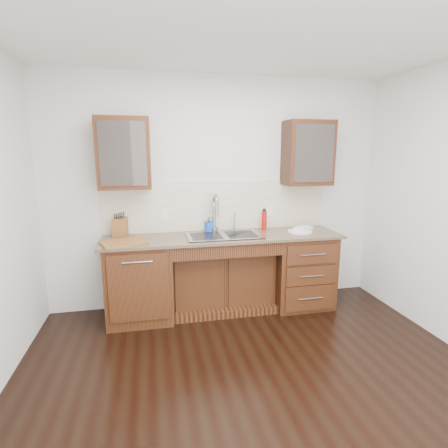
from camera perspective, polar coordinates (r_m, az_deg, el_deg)
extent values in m
cube|color=black|center=(3.12, 5.87, -25.82)|extent=(4.00, 3.50, 0.10)
cube|color=white|center=(2.63, 7.37, 31.76)|extent=(4.00, 3.50, 0.10)
cube|color=silver|center=(4.25, -1.11, 5.05)|extent=(4.00, 0.10, 2.70)
cube|color=#593014|center=(4.04, -13.60, -8.96)|extent=(0.70, 0.62, 0.88)
cube|color=#593014|center=(4.23, -0.37, -8.97)|extent=(1.20, 0.44, 0.70)
cube|color=#593014|center=(4.39, 12.21, -7.18)|extent=(0.70, 0.62, 0.88)
cube|color=#84705B|center=(3.96, -0.07, -2.12)|extent=(2.70, 0.65, 0.03)
cube|color=beige|center=(4.21, -0.95, 2.99)|extent=(2.70, 0.02, 0.59)
cube|color=#9E9EA5|center=(3.97, -0.03, -3.15)|extent=(0.84, 0.46, 0.19)
cylinder|color=#999993|center=(4.11, -1.64, 1.45)|extent=(0.04, 0.04, 0.40)
cylinder|color=#999993|center=(4.19, 1.71, 0.52)|extent=(0.02, 0.02, 0.24)
cube|color=#593014|center=(3.93, -16.01, 11.01)|extent=(0.55, 0.34, 0.75)
cube|color=#593014|center=(4.33, 13.49, 11.17)|extent=(0.55, 0.34, 0.75)
cube|color=white|center=(4.14, -9.79, 1.48)|extent=(0.08, 0.01, 0.12)
cube|color=white|center=(4.37, 7.49, 2.11)|extent=(0.08, 0.01, 0.12)
imported|color=blue|center=(4.13, -2.47, -0.09)|extent=(0.10, 0.10, 0.18)
cylinder|color=#B80E0A|center=(4.26, 6.56, 0.56)|extent=(0.07, 0.07, 0.23)
cylinder|color=white|center=(4.22, 12.30, -1.23)|extent=(0.37, 0.37, 0.02)
cube|color=silver|center=(4.29, 12.82, -0.70)|extent=(0.26, 0.24, 0.03)
cube|color=#AA7F51|center=(4.09, -16.60, -0.46)|extent=(0.17, 0.21, 0.21)
cube|color=olive|center=(3.78, -16.06, -2.91)|extent=(0.52, 0.44, 0.02)
imported|color=white|center=(3.95, -18.22, 10.13)|extent=(0.15, 0.15, 0.10)
imported|color=silver|center=(3.93, -13.77, 10.36)|extent=(0.13, 0.13, 0.10)
imported|color=white|center=(4.30, 12.71, 10.52)|extent=(0.13, 0.13, 0.10)
imported|color=white|center=(4.39, 15.08, 10.41)|extent=(0.13, 0.13, 0.10)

